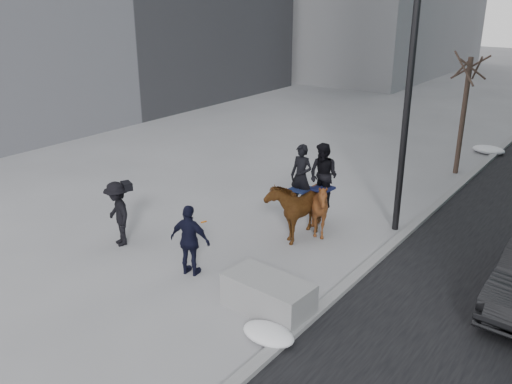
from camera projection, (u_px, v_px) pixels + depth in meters
The scene contains 10 objects.
ground at pixel (228, 261), 13.61m from camera, with size 120.00×120.00×0.00m, color gray.
curb at pixel (468, 178), 19.45m from camera, with size 0.25×90.00×0.12m, color gray.
planter at pixel (268, 295), 11.38m from camera, with size 1.90×0.95×0.76m, color gray.
tree_near at pixel (464, 111), 19.31m from camera, with size 1.20×1.20×4.68m, color #3B2C23, non-canonical shape.
mounted_left at pixel (298, 203), 14.77m from camera, with size 0.95×2.00×2.55m.
mounted_right at pixel (320, 200), 14.73m from camera, with size 1.51×1.66×2.59m.
feeder at pixel (190, 241), 12.71m from camera, with size 1.10×0.97×1.75m.
camera_crew at pixel (118, 214), 14.22m from camera, with size 1.30×1.04×1.75m.
lamppost at pixel (414, 49), 13.74m from camera, with size 0.25×1.10×9.09m.
snow_piles at pixel (437, 193), 17.73m from camera, with size 1.29×16.61×0.33m.
Camera 1 is at (7.77, -9.33, 6.43)m, focal length 38.00 mm.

